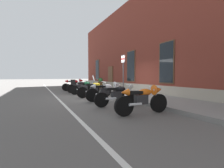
{
  "coord_description": "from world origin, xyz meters",
  "views": [
    {
      "loc": [
        9.41,
        -4.34,
        1.28
      ],
      "look_at": [
        -0.26,
        0.23,
        0.77
      ],
      "focal_mm": 26.04,
      "sensor_mm": 36.0,
      "label": 1
    }
  ],
  "objects_px": {
    "motorcycle_green_touring": "(83,87)",
    "parking_sign": "(123,69)",
    "motorcycle_red_sport": "(75,84)",
    "motorcycle_white_sport": "(107,90)",
    "barrel_planter": "(101,84)",
    "motorcycle_grey_naked": "(80,86)",
    "motorcycle_yellow_naked": "(95,89)",
    "motorcycle_black_naked": "(118,95)",
    "motorcycle_orange_sport": "(144,98)"
  },
  "relations": [
    {
      "from": "motorcycle_green_touring",
      "to": "parking_sign",
      "type": "height_order",
      "value": "parking_sign"
    },
    {
      "from": "motorcycle_red_sport",
      "to": "parking_sign",
      "type": "height_order",
      "value": "parking_sign"
    },
    {
      "from": "motorcycle_green_touring",
      "to": "parking_sign",
      "type": "relative_size",
      "value": 0.85
    },
    {
      "from": "motorcycle_white_sport",
      "to": "barrel_planter",
      "type": "xyz_separation_m",
      "value": [
        -6.48,
        2.17,
        0.04
      ]
    },
    {
      "from": "motorcycle_red_sport",
      "to": "motorcycle_grey_naked",
      "type": "xyz_separation_m",
      "value": [
        1.8,
        -0.01,
        -0.1
      ]
    },
    {
      "from": "motorcycle_red_sport",
      "to": "motorcycle_yellow_naked",
      "type": "relative_size",
      "value": 0.96
    },
    {
      "from": "motorcycle_grey_naked",
      "to": "motorcycle_yellow_naked",
      "type": "relative_size",
      "value": 0.93
    },
    {
      "from": "motorcycle_white_sport",
      "to": "motorcycle_black_naked",
      "type": "relative_size",
      "value": 1.03
    },
    {
      "from": "motorcycle_grey_naked",
      "to": "motorcycle_black_naked",
      "type": "distance_m",
      "value": 6.49
    },
    {
      "from": "motorcycle_grey_naked",
      "to": "motorcycle_orange_sport",
      "type": "relative_size",
      "value": 0.99
    },
    {
      "from": "motorcycle_yellow_naked",
      "to": "barrel_planter",
      "type": "xyz_separation_m",
      "value": [
        -4.85,
        2.27,
        0.11
      ]
    },
    {
      "from": "barrel_planter",
      "to": "motorcycle_yellow_naked",
      "type": "bearing_deg",
      "value": -25.13
    },
    {
      "from": "motorcycle_grey_naked",
      "to": "motorcycle_green_touring",
      "type": "height_order",
      "value": "motorcycle_green_touring"
    },
    {
      "from": "motorcycle_orange_sport",
      "to": "parking_sign",
      "type": "relative_size",
      "value": 0.85
    },
    {
      "from": "motorcycle_white_sport",
      "to": "parking_sign",
      "type": "bearing_deg",
      "value": 121.33
    },
    {
      "from": "motorcycle_grey_naked",
      "to": "barrel_planter",
      "type": "xyz_separation_m",
      "value": [
        -1.56,
        2.37,
        0.11
      ]
    },
    {
      "from": "motorcycle_black_naked",
      "to": "motorcycle_orange_sport",
      "type": "distance_m",
      "value": 1.66
    },
    {
      "from": "motorcycle_black_naked",
      "to": "parking_sign",
      "type": "xyz_separation_m",
      "value": [
        -2.44,
        1.61,
        1.25
      ]
    },
    {
      "from": "motorcycle_orange_sport",
      "to": "barrel_planter",
      "type": "xyz_separation_m",
      "value": [
        -9.7,
        2.21,
        0.04
      ]
    },
    {
      "from": "motorcycle_white_sport",
      "to": "motorcycle_black_naked",
      "type": "height_order",
      "value": "motorcycle_white_sport"
    },
    {
      "from": "motorcycle_red_sport",
      "to": "motorcycle_orange_sport",
      "type": "distance_m",
      "value": 9.95
    },
    {
      "from": "motorcycle_black_naked",
      "to": "motorcycle_orange_sport",
      "type": "relative_size",
      "value": 1.01
    },
    {
      "from": "motorcycle_black_naked",
      "to": "motorcycle_grey_naked",
      "type": "bearing_deg",
      "value": -179.79
    },
    {
      "from": "motorcycle_red_sport",
      "to": "motorcycle_white_sport",
      "type": "distance_m",
      "value": 6.73
    },
    {
      "from": "motorcycle_green_touring",
      "to": "motorcycle_orange_sport",
      "type": "xyz_separation_m",
      "value": [
        6.68,
        0.27,
        -0.01
      ]
    },
    {
      "from": "motorcycle_red_sport",
      "to": "motorcycle_grey_naked",
      "type": "relative_size",
      "value": 1.04
    },
    {
      "from": "motorcycle_white_sport",
      "to": "parking_sign",
      "type": "relative_size",
      "value": 0.88
    },
    {
      "from": "motorcycle_green_touring",
      "to": "barrel_planter",
      "type": "bearing_deg",
      "value": 140.63
    },
    {
      "from": "motorcycle_grey_naked",
      "to": "motorcycle_white_sport",
      "type": "distance_m",
      "value": 4.93
    },
    {
      "from": "motorcycle_green_touring",
      "to": "motorcycle_yellow_naked",
      "type": "bearing_deg",
      "value": 6.52
    },
    {
      "from": "motorcycle_yellow_naked",
      "to": "motorcycle_white_sport",
      "type": "relative_size",
      "value": 1.02
    },
    {
      "from": "motorcycle_green_touring",
      "to": "motorcycle_black_naked",
      "type": "bearing_deg",
      "value": 1.57
    },
    {
      "from": "motorcycle_red_sport",
      "to": "parking_sign",
      "type": "distance_m",
      "value": 6.18
    },
    {
      "from": "motorcycle_orange_sport",
      "to": "motorcycle_black_naked",
      "type": "bearing_deg",
      "value": -175.4
    },
    {
      "from": "motorcycle_grey_naked",
      "to": "motorcycle_orange_sport",
      "type": "height_order",
      "value": "motorcycle_orange_sport"
    },
    {
      "from": "motorcycle_yellow_naked",
      "to": "motorcycle_black_naked",
      "type": "height_order",
      "value": "motorcycle_yellow_naked"
    },
    {
      "from": "parking_sign",
      "to": "barrel_planter",
      "type": "relative_size",
      "value": 2.49
    },
    {
      "from": "motorcycle_red_sport",
      "to": "motorcycle_orange_sport",
      "type": "height_order",
      "value": "motorcycle_red_sport"
    },
    {
      "from": "motorcycle_white_sport",
      "to": "motorcycle_grey_naked",
      "type": "bearing_deg",
      "value": -177.73
    },
    {
      "from": "motorcycle_red_sport",
      "to": "motorcycle_white_sport",
      "type": "xyz_separation_m",
      "value": [
        6.73,
        0.19,
        -0.03
      ]
    },
    {
      "from": "motorcycle_black_naked",
      "to": "barrel_planter",
      "type": "bearing_deg",
      "value": 163.76
    },
    {
      "from": "motorcycle_green_touring",
      "to": "motorcycle_red_sport",
      "type": "bearing_deg",
      "value": 177.88
    },
    {
      "from": "motorcycle_red_sport",
      "to": "motorcycle_green_touring",
      "type": "relative_size",
      "value": 1.02
    },
    {
      "from": "motorcycle_green_touring",
      "to": "barrel_planter",
      "type": "xyz_separation_m",
      "value": [
        -3.02,
        2.48,
        0.03
      ]
    },
    {
      "from": "motorcycle_red_sport",
      "to": "motorcycle_yellow_naked",
      "type": "bearing_deg",
      "value": 0.98
    },
    {
      "from": "motorcycle_black_naked",
      "to": "barrel_planter",
      "type": "xyz_separation_m",
      "value": [
        -8.05,
        2.34,
        0.12
      ]
    },
    {
      "from": "parking_sign",
      "to": "motorcycle_green_touring",
      "type": "bearing_deg",
      "value": -145.93
    },
    {
      "from": "motorcycle_yellow_naked",
      "to": "parking_sign",
      "type": "relative_size",
      "value": 0.9
    },
    {
      "from": "motorcycle_grey_naked",
      "to": "motorcycle_white_sport",
      "type": "bearing_deg",
      "value": 2.27
    },
    {
      "from": "motorcycle_grey_naked",
      "to": "motorcycle_orange_sport",
      "type": "bearing_deg",
      "value": 1.11
    }
  ]
}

